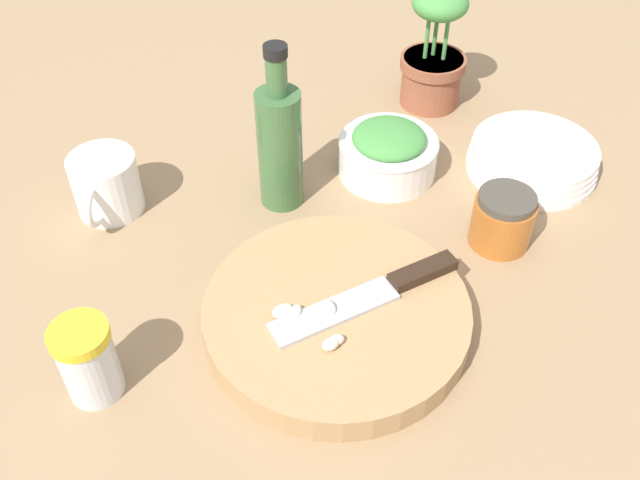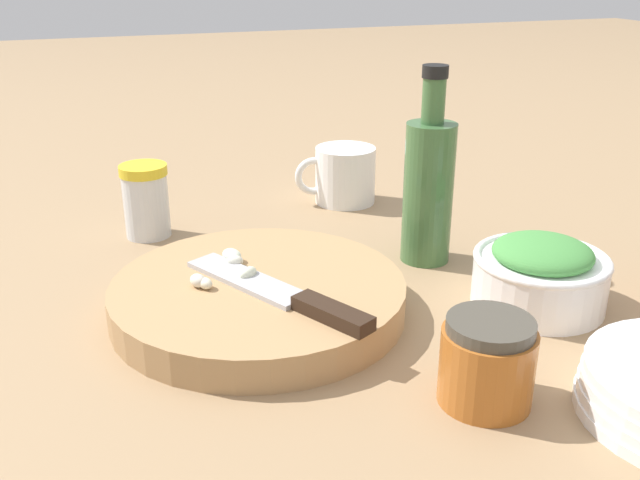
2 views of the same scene
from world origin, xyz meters
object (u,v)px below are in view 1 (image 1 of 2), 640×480
at_px(potted_herb, 434,58).
at_px(plate_stack, 533,158).
at_px(herb_bowl, 388,152).
at_px(honey_jar, 503,219).
at_px(garlic_cloves, 310,320).
at_px(spice_jar, 88,360).
at_px(cutting_board, 336,315).
at_px(oil_bottle, 280,144).
at_px(coffee_mug, 106,185).
at_px(chef_knife, 378,292).

bearing_deg(potted_herb, plate_stack, -55.72).
xyz_separation_m(herb_bowl, honey_jar, (0.12, -0.14, 0.00)).
distance_m(herb_bowl, plate_stack, 0.20).
height_order(garlic_cloves, plate_stack, garlic_cloves).
bearing_deg(herb_bowl, spice_jar, -133.34).
relative_size(garlic_cloves, potted_herb, 0.43).
height_order(cutting_board, herb_bowl, herb_bowl).
height_order(honey_jar, potted_herb, potted_herb).
xyz_separation_m(honey_jar, oil_bottle, (-0.26, 0.08, 0.05)).
height_order(cutting_board, spice_jar, spice_jar).
bearing_deg(coffee_mug, oil_bottle, 3.65).
bearing_deg(coffee_mug, chef_knife, -29.65).
bearing_deg(coffee_mug, honey_jar, -8.41).
xyz_separation_m(spice_jar, coffee_mug, (-0.04, 0.27, -0.01)).
xyz_separation_m(chef_knife, plate_stack, (0.23, 0.25, -0.02)).
distance_m(spice_jar, plate_stack, 0.62).
bearing_deg(oil_bottle, plate_stack, 8.91).
xyz_separation_m(coffee_mug, plate_stack, (0.55, 0.07, -0.02)).
xyz_separation_m(chef_knife, oil_bottle, (-0.11, 0.20, 0.05)).
distance_m(herb_bowl, honey_jar, 0.18).
xyz_separation_m(chef_knife, garlic_cloves, (-0.07, -0.04, 0.00)).
xyz_separation_m(cutting_board, herb_bowl, (0.08, 0.26, 0.02)).
bearing_deg(potted_herb, herb_bowl, -115.14).
bearing_deg(potted_herb, cutting_board, -110.05).
bearing_deg(garlic_cloves, chef_knife, 28.37).
relative_size(spice_jar, oil_bottle, 0.41).
height_order(garlic_cloves, spice_jar, spice_jar).
bearing_deg(cutting_board, spice_jar, -162.74).
distance_m(garlic_cloves, honey_jar, 0.28).
relative_size(cutting_board, herb_bowl, 2.15).
xyz_separation_m(cutting_board, plate_stack, (0.27, 0.26, 0.00)).
bearing_deg(coffee_mug, plate_stack, 6.86).
distance_m(spice_jar, potted_herb, 0.65).
bearing_deg(chef_knife, potted_herb, -42.40).
distance_m(honey_jar, oil_bottle, 0.28).
height_order(spice_jar, plate_stack, spice_jar).
bearing_deg(spice_jar, honey_jar, 24.54).
relative_size(spice_jar, potted_herb, 0.50).
bearing_deg(garlic_cloves, potted_herb, 67.91).
xyz_separation_m(chef_knife, coffee_mug, (-0.32, 0.18, 0.00)).
distance_m(garlic_cloves, coffee_mug, 0.34).
relative_size(chef_knife, plate_stack, 1.20).
bearing_deg(oil_bottle, coffee_mug, -176.35).
xyz_separation_m(herb_bowl, potted_herb, (0.08, 0.17, 0.04)).
xyz_separation_m(garlic_cloves, spice_jar, (-0.21, -0.05, 0.01)).
height_order(garlic_cloves, herb_bowl, herb_bowl).
xyz_separation_m(chef_knife, herb_bowl, (0.03, 0.25, -0.00)).
distance_m(spice_jar, honey_jar, 0.49).
distance_m(coffee_mug, potted_herb, 0.50).
xyz_separation_m(herb_bowl, oil_bottle, (-0.14, -0.05, 0.05)).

